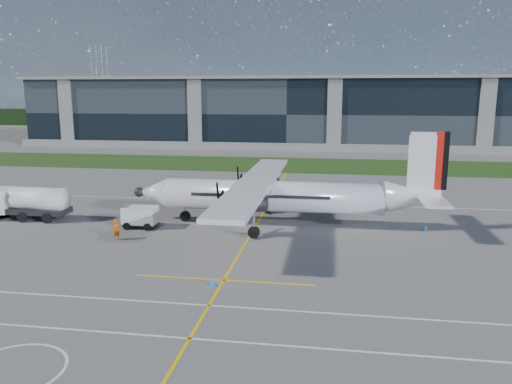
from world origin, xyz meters
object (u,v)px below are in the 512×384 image
object	(u,v)px
ground_crew_person	(116,229)
safety_cone_tail	(425,227)
safety_cone_portwing	(212,282)
fuel_tanker_truck	(22,203)
safety_cone_nose_stbd	(146,214)
turboprop_aircraft	(284,178)
pylon_west	(100,85)
safety_cone_stbdwing	(273,191)
safety_cone_nose_port	(137,223)
baggage_tug	(140,217)

from	to	relation	value
ground_crew_person	safety_cone_tail	size ratio (longest dim) A/B	3.83
safety_cone_tail	safety_cone_portwing	size ratio (longest dim) A/B	1.00
fuel_tanker_truck	safety_cone_nose_stbd	distance (m)	11.97
turboprop_aircraft	safety_cone_nose_stbd	world-z (taller)	turboprop_aircraft
safety_cone_nose_stbd	fuel_tanker_truck	bearing A→B (deg)	-167.59
pylon_west	safety_cone_nose_stbd	distance (m)	158.45
safety_cone_stbdwing	pylon_west	bearing A→B (deg)	123.14
safety_cone_nose_stbd	safety_cone_nose_port	bearing A→B (deg)	-83.37
pylon_west	baggage_tug	distance (m)	162.21
safety_cone_nose_port	safety_cone_nose_stbd	bearing A→B (deg)	96.63
safety_cone_tail	safety_cone_nose_stbd	size ratio (longest dim) A/B	1.00
fuel_tanker_truck	baggage_tug	world-z (taller)	fuel_tanker_truck
turboprop_aircraft	ground_crew_person	distance (m)	15.37
safety_cone_tail	baggage_tug	bearing A→B (deg)	-173.35
baggage_tug	safety_cone_tail	xyz separation A→B (m)	(25.56, 2.98, -0.72)
baggage_tug	ground_crew_person	xyz separation A→B (m)	(-0.51, -3.99, -0.02)
pylon_west	safety_cone_stbdwing	distance (m)	152.17
safety_cone_tail	safety_cone_nose_port	xyz separation A→B (m)	(-26.11, -2.48, 0.00)
safety_cone_portwing	turboprop_aircraft	bearing A→B (deg)	78.73
safety_cone_portwing	baggage_tug	bearing A→B (deg)	127.68
turboprop_aircraft	safety_cone_nose_stbd	bearing A→B (deg)	175.54
pylon_west	baggage_tug	xyz separation A→B (m)	(72.67, -144.34, -14.03)
fuel_tanker_truck	ground_crew_person	bearing A→B (deg)	-23.61
pylon_west	fuel_tanker_truck	xyz separation A→B (m)	(60.12, -143.06, -13.41)
safety_cone_portwing	safety_cone_nose_stbd	size ratio (longest dim) A/B	1.00
pylon_west	fuel_tanker_truck	distance (m)	155.76
pylon_west	safety_cone_portwing	size ratio (longest dim) A/B	60.00
ground_crew_person	safety_cone_nose_stbd	distance (m)	7.86
fuel_tanker_truck	safety_cone_tail	bearing A→B (deg)	2.56
baggage_tug	ground_crew_person	size ratio (longest dim) A/B	1.69
pylon_west	safety_cone_nose_stbd	xyz separation A→B (m)	(71.74, -140.51, -14.75)
safety_cone_nose_stbd	safety_cone_tail	bearing A→B (deg)	-1.84
safety_cone_nose_stbd	safety_cone_stbdwing	bearing A→B (deg)	51.07
pylon_west	safety_cone_stbdwing	bearing A→B (deg)	-56.86
baggage_tug	safety_cone_tail	size ratio (longest dim) A/B	6.49
safety_cone_tail	safety_cone_portwing	bearing A→B (deg)	-135.21
baggage_tug	safety_cone_nose_stbd	distance (m)	4.01
safety_cone_portwing	fuel_tanker_truck	bearing A→B (deg)	148.03
fuel_tanker_truck	safety_cone_nose_port	distance (m)	12.10
pylon_west	fuel_tanker_truck	size ratio (longest dim) A/B	3.54
safety_cone_stbdwing	turboprop_aircraft	bearing A→B (deg)	-79.48
safety_cone_tail	safety_cone_nose_stbd	bearing A→B (deg)	178.16
fuel_tanker_truck	baggage_tug	size ratio (longest dim) A/B	2.61
fuel_tanker_truck	safety_cone_nose_stbd	world-z (taller)	fuel_tanker_truck
baggage_tug	safety_cone_nose_port	bearing A→B (deg)	137.98
fuel_tanker_truck	safety_cone_nose_port	bearing A→B (deg)	-3.71
safety_cone_nose_port	safety_cone_portwing	bearing A→B (deg)	-51.87
fuel_tanker_truck	safety_cone_stbdwing	bearing A→B (deg)	35.62
baggage_tug	safety_cone_nose_stbd	xyz separation A→B (m)	(-0.94, 3.83, -0.72)
safety_cone_nose_port	ground_crew_person	bearing A→B (deg)	-89.50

